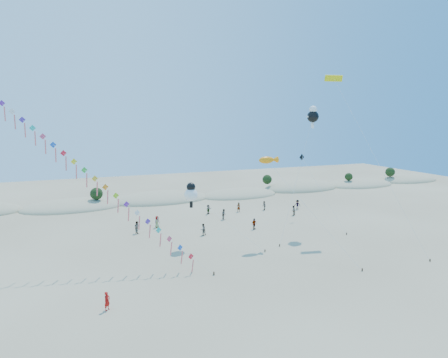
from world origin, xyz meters
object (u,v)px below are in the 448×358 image
fish_kite (269,160)px  flyer_foreground (107,301)px  kite_train (59,151)px  parafoil_kite (335,81)px

fish_kite → flyer_foreground: bearing=-152.0°
kite_train → fish_kite: kite_train is taller
fish_kite → parafoil_kite: parafoil_kite is taller
kite_train → flyer_foreground: (3.36, -12.10, -11.58)m
fish_kite → flyer_foreground: (-20.61, -10.97, -9.75)m
kite_train → flyer_foreground: size_ratio=16.84×
fish_kite → parafoil_kite: 15.01m
flyer_foreground → parafoil_kite: bearing=-22.1°
parafoil_kite → flyer_foreground: bearing=-157.9°
fish_kite → parafoil_kite: bearing=9.5°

